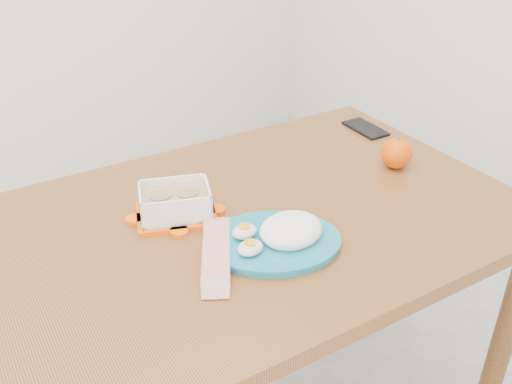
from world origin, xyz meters
TOP-DOWN VIEW (x-y plane):
  - dining_table at (0.17, -0.02)m, footprint 1.34×0.96m
  - food_container at (0.01, 0.08)m, footprint 0.23×0.20m
  - orange_fruit at (0.62, -0.06)m, footprint 0.08×0.08m
  - rice_plate at (0.14, -0.16)m, footprint 0.40×0.40m
  - candy_bar at (0.00, -0.11)m, footprint 0.18×0.23m
  - smartphone at (0.74, 0.17)m, footprint 0.09×0.16m

SIDE VIEW (x-z plane):
  - dining_table at x=0.17m, z-range 0.28..1.03m
  - smartphone at x=0.74m, z-range 0.75..0.76m
  - candy_bar at x=0.00m, z-range 0.75..0.77m
  - rice_plate at x=0.14m, z-range 0.74..0.82m
  - food_container at x=0.01m, z-range 0.75..0.83m
  - orange_fruit at x=0.62m, z-range 0.75..0.83m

